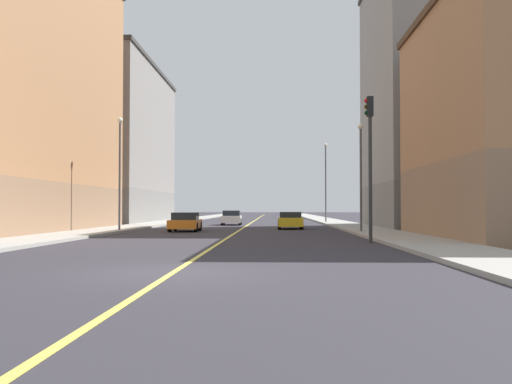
{
  "coord_description": "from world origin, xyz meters",
  "views": [
    {
      "loc": [
        2.46,
        -13.61,
        1.57
      ],
      "look_at": [
        0.95,
        32.44,
        2.9
      ],
      "focal_mm": 39.17,
      "sensor_mm": 36.0,
      "label": 1
    }
  ],
  "objects_px": {
    "building_right_midblock": "(115,144)",
    "street_lamp_right_near": "(120,162)",
    "traffic_light_left_near": "(370,149)",
    "street_lamp_left_near": "(361,165)",
    "building_left_mid": "(431,97)",
    "street_lamp_left_far": "(326,175)",
    "car_yellow": "(290,220)",
    "car_orange": "(185,222)",
    "car_white": "(232,218)"
  },
  "relations": [
    {
      "from": "building_right_midblock",
      "to": "street_lamp_right_near",
      "type": "xyz_separation_m",
      "value": [
        7.33,
        -24.2,
        -3.97
      ]
    },
    {
      "from": "traffic_light_left_near",
      "to": "street_lamp_left_near",
      "type": "relative_size",
      "value": 1.0
    },
    {
      "from": "building_left_mid",
      "to": "street_lamp_left_near",
      "type": "bearing_deg",
      "value": -124.67
    },
    {
      "from": "building_left_mid",
      "to": "street_lamp_left_near",
      "type": "relative_size",
      "value": 3.17
    },
    {
      "from": "building_right_midblock",
      "to": "street_lamp_left_near",
      "type": "height_order",
      "value": "building_right_midblock"
    },
    {
      "from": "street_lamp_right_near",
      "to": "traffic_light_left_near",
      "type": "bearing_deg",
      "value": -37.79
    },
    {
      "from": "building_left_mid",
      "to": "building_right_midblock",
      "type": "xyz_separation_m",
      "value": [
        -30.26,
        15.69,
        -1.94
      ]
    },
    {
      "from": "street_lamp_left_far",
      "to": "street_lamp_left_near",
      "type": "bearing_deg",
      "value": -90.0
    },
    {
      "from": "traffic_light_left_near",
      "to": "street_lamp_right_near",
      "type": "bearing_deg",
      "value": 142.21
    },
    {
      "from": "street_lamp_left_near",
      "to": "car_yellow",
      "type": "bearing_deg",
      "value": 117.8
    },
    {
      "from": "traffic_light_left_near",
      "to": "street_lamp_right_near",
      "type": "height_order",
      "value": "street_lamp_right_near"
    },
    {
      "from": "street_lamp_left_near",
      "to": "street_lamp_right_near",
      "type": "relative_size",
      "value": 0.89
    },
    {
      "from": "building_right_midblock",
      "to": "traffic_light_left_near",
      "type": "relative_size",
      "value": 3.46
    },
    {
      "from": "traffic_light_left_near",
      "to": "car_yellow",
      "type": "relative_size",
      "value": 1.49
    },
    {
      "from": "car_orange",
      "to": "street_lamp_left_far",
      "type": "bearing_deg",
      "value": 60.85
    },
    {
      "from": "building_right_midblock",
      "to": "building_left_mid",
      "type": "bearing_deg",
      "value": -27.41
    },
    {
      "from": "street_lamp_right_near",
      "to": "car_yellow",
      "type": "height_order",
      "value": "street_lamp_right_near"
    },
    {
      "from": "street_lamp_left_near",
      "to": "car_white",
      "type": "distance_m",
      "value": 20.28
    },
    {
      "from": "street_lamp_left_near",
      "to": "street_lamp_right_near",
      "type": "distance_m",
      "value": 15.74
    },
    {
      "from": "street_lamp_left_far",
      "to": "building_left_mid",
      "type": "bearing_deg",
      "value": -60.31
    },
    {
      "from": "street_lamp_left_far",
      "to": "car_white",
      "type": "xyz_separation_m",
      "value": [
        -9.34,
        -5.81,
        -4.35
      ]
    },
    {
      "from": "car_white",
      "to": "street_lamp_right_near",
      "type": "bearing_deg",
      "value": -111.91
    },
    {
      "from": "traffic_light_left_near",
      "to": "street_lamp_right_near",
      "type": "distance_m",
      "value": 18.45
    },
    {
      "from": "street_lamp_right_near",
      "to": "car_white",
      "type": "xyz_separation_m",
      "value": [
        6.26,
        15.56,
        -3.98
      ]
    },
    {
      "from": "street_lamp_right_near",
      "to": "car_white",
      "type": "relative_size",
      "value": 1.72
    },
    {
      "from": "building_right_midblock",
      "to": "car_white",
      "type": "xyz_separation_m",
      "value": [
        13.59,
        -8.64,
        -7.95
      ]
    },
    {
      "from": "street_lamp_left_near",
      "to": "car_orange",
      "type": "xyz_separation_m",
      "value": [
        -11.36,
        3.08,
        -3.59
      ]
    },
    {
      "from": "traffic_light_left_near",
      "to": "street_lamp_left_near",
      "type": "distance_m",
      "value": 9.27
    },
    {
      "from": "building_left_mid",
      "to": "car_yellow",
      "type": "relative_size",
      "value": 4.75
    },
    {
      "from": "car_orange",
      "to": "car_yellow",
      "type": "bearing_deg",
      "value": 33.25
    },
    {
      "from": "street_lamp_left_far",
      "to": "building_right_midblock",
      "type": "bearing_deg",
      "value": 172.95
    },
    {
      "from": "building_right_midblock",
      "to": "street_lamp_left_far",
      "type": "relative_size",
      "value": 2.81
    },
    {
      "from": "building_left_mid",
      "to": "building_right_midblock",
      "type": "relative_size",
      "value": 0.92
    },
    {
      "from": "traffic_light_left_near",
      "to": "street_lamp_left_far",
      "type": "height_order",
      "value": "street_lamp_left_far"
    },
    {
      "from": "street_lamp_left_far",
      "to": "car_white",
      "type": "distance_m",
      "value": 11.83
    },
    {
      "from": "car_yellow",
      "to": "car_orange",
      "type": "relative_size",
      "value": 1.11
    },
    {
      "from": "traffic_light_left_near",
      "to": "car_yellow",
      "type": "distance_m",
      "value": 17.69
    },
    {
      "from": "building_right_midblock",
      "to": "car_white",
      "type": "distance_m",
      "value": 17.96
    },
    {
      "from": "traffic_light_left_near",
      "to": "building_left_mid",
      "type": "bearing_deg",
      "value": 67.16
    },
    {
      "from": "car_white",
      "to": "building_left_mid",
      "type": "bearing_deg",
      "value": -22.92
    },
    {
      "from": "street_lamp_left_near",
      "to": "street_lamp_right_near",
      "type": "height_order",
      "value": "street_lamp_right_near"
    },
    {
      "from": "car_yellow",
      "to": "car_white",
      "type": "relative_size",
      "value": 1.02
    },
    {
      "from": "building_left_mid",
      "to": "car_orange",
      "type": "distance_m",
      "value": 22.46
    },
    {
      "from": "traffic_light_left_near",
      "to": "car_orange",
      "type": "height_order",
      "value": "traffic_light_left_near"
    },
    {
      "from": "traffic_light_left_near",
      "to": "building_right_midblock",
      "type": "bearing_deg",
      "value": 121.68
    },
    {
      "from": "car_yellow",
      "to": "street_lamp_right_near",
      "type": "bearing_deg",
      "value": -153.45
    },
    {
      "from": "street_lamp_left_far",
      "to": "car_orange",
      "type": "xyz_separation_m",
      "value": [
        -11.36,
        -20.38,
        -4.39
      ]
    },
    {
      "from": "building_right_midblock",
      "to": "street_lamp_left_far",
      "type": "distance_m",
      "value": 23.38
    },
    {
      "from": "car_yellow",
      "to": "building_right_midblock",
      "type": "bearing_deg",
      "value": 135.52
    },
    {
      "from": "street_lamp_right_near",
      "to": "car_white",
      "type": "distance_m",
      "value": 17.23
    }
  ]
}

